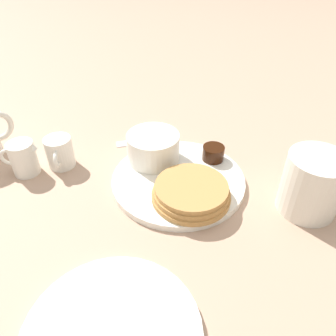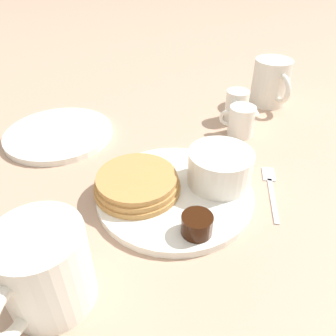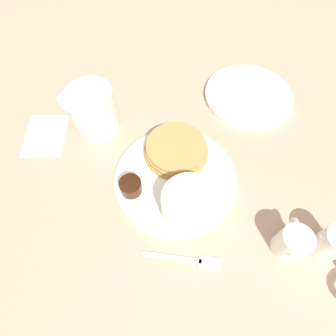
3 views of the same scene
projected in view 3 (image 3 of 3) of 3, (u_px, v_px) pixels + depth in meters
The scene contains 12 objects.
ground_plane at pixel (176, 180), 0.52m from camera, with size 4.00×4.00×0.00m, color tan.
plate at pixel (176, 178), 0.52m from camera, with size 0.24×0.24×0.01m.
pancake_stack at pixel (175, 149), 0.53m from camera, with size 0.13×0.13×0.03m.
bowl at pixel (190, 204), 0.45m from camera, with size 0.10×0.10×0.05m.
syrup_cup at pixel (131, 186), 0.48m from camera, with size 0.04×0.04×0.03m.
butter_ramekin at pixel (184, 216), 0.45m from camera, with size 0.05×0.05×0.04m.
coffee_mug at pixel (93, 110), 0.55m from camera, with size 0.09×0.13×0.10m.
creamer_pitcher_near at pixel (292, 243), 0.43m from camera, with size 0.07×0.05×0.06m.
creamer_pitcher_far at pixel (333, 243), 0.42m from camera, with size 0.05×0.07×0.07m.
fork at pixel (191, 260), 0.44m from camera, with size 0.03×0.13×0.00m.
napkin at pixel (45, 135), 0.57m from camera, with size 0.12×0.09×0.00m.
far_plate at pixel (248, 96), 0.63m from camera, with size 0.21×0.21×0.01m.
Camera 3 is at (0.24, -0.01, 0.46)m, focal length 28.00 mm.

